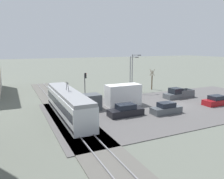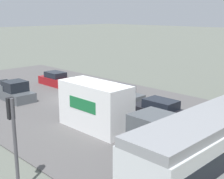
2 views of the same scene
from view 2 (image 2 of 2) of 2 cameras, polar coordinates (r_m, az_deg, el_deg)
The scene contains 8 objects.
ground_plane at distance 29.98m, azimuth -8.08°, elevation -1.92°, with size 320.00×320.00×0.00m, color #60665B.
road_surface at distance 29.97m, azimuth -8.09°, elevation -1.84°, with size 18.74×39.14×0.08m.
box_truck at distance 20.98m, azimuth -0.76°, elevation -4.07°, with size 2.35×9.25×3.30m.
pickup_truck at distance 31.17m, azimuth -17.79°, elevation -0.38°, with size 2.02×5.68×1.83m.
sedan_car_0 at distance 36.03m, azimuth -10.27°, elevation 1.80°, with size 1.87×4.38×1.51m.
sedan_car_1 at distance 28.65m, azimuth 1.73°, elevation -1.03°, with size 1.73×4.35×1.55m.
sedan_car_2 at distance 24.13m, azimuth 8.88°, elevation -4.01°, with size 1.89×4.75×1.59m.
traffic_light_pole at distance 14.42m, azimuth -17.57°, elevation -7.48°, with size 0.28×0.47×4.51m.
Camera 2 is at (17.10, 23.29, 8.02)m, focal length 50.00 mm.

